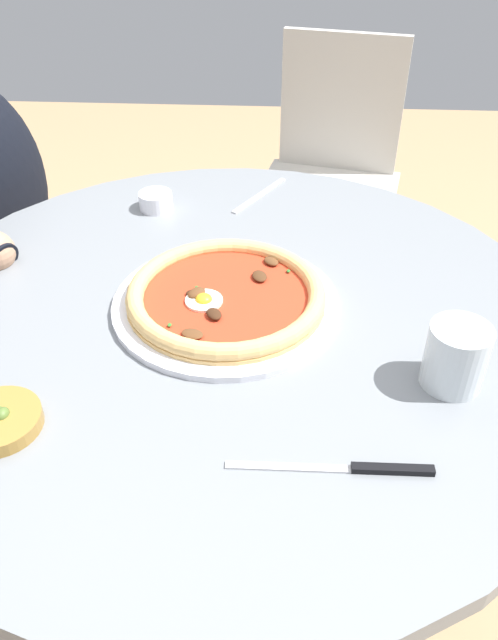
% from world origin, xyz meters
% --- Properties ---
extents(ground_plane, '(6.00, 6.00, 0.02)m').
position_xyz_m(ground_plane, '(0.00, 0.00, -0.01)').
color(ground_plane, tan).
extents(dining_table, '(1.01, 1.01, 0.72)m').
position_xyz_m(dining_table, '(0.00, 0.00, 0.55)').
color(dining_table, gray).
rests_on(dining_table, ground).
extents(pizza_on_plate, '(0.34, 0.34, 0.04)m').
position_xyz_m(pizza_on_plate, '(0.01, 0.00, 0.73)').
color(pizza_on_plate, white).
rests_on(pizza_on_plate, dining_table).
extents(water_glass, '(0.08, 0.08, 0.09)m').
position_xyz_m(water_glass, '(-0.13, -0.30, 0.75)').
color(water_glass, silver).
rests_on(water_glass, dining_table).
extents(steak_knife, '(0.01, 0.23, 0.01)m').
position_xyz_m(steak_knife, '(-0.28, -0.17, 0.72)').
color(steak_knife, silver).
rests_on(steak_knife, dining_table).
extents(ramekin_capers, '(0.06, 0.06, 0.03)m').
position_xyz_m(ramekin_capers, '(0.31, 0.16, 0.73)').
color(ramekin_capers, white).
rests_on(ramekin_capers, dining_table).
extents(fork_utensil, '(0.16, 0.10, 0.00)m').
position_xyz_m(fork_utensil, '(0.38, -0.03, 0.72)').
color(fork_utensil, '#BCBCC1').
rests_on(fork_utensil, dining_table).
extents(cafe_chair_spare_near, '(0.47, 0.47, 0.85)m').
position_xyz_m(cafe_chair_spare_near, '(1.01, -0.22, 0.51)').
color(cafe_chair_spare_near, beige).
rests_on(cafe_chair_spare_near, ground).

